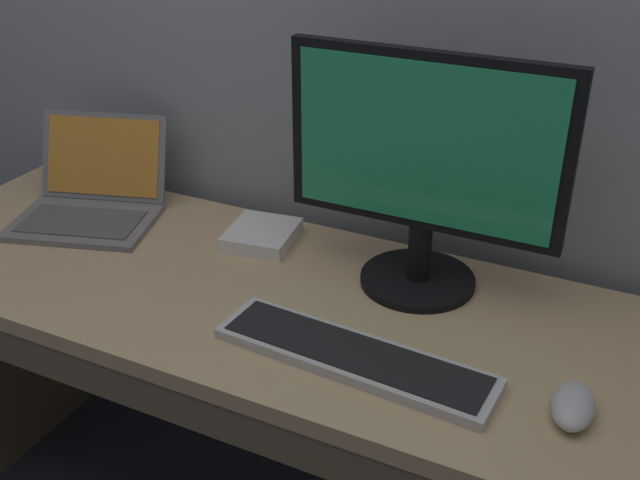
# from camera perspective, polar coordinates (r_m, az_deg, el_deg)

# --- Properties ---
(desk) EXTENTS (1.77, 0.60, 0.76)m
(desk) POSITION_cam_1_polar(r_m,az_deg,el_deg) (1.59, -3.30, -10.74)
(desk) COLOR tan
(desk) RESTS_ON ground
(laptop_space_gray) EXTENTS (0.39, 0.38, 0.21)m
(laptop_space_gray) POSITION_cam_1_polar(r_m,az_deg,el_deg) (1.83, -17.05, 3.11)
(laptop_space_gray) COLOR slate
(laptop_space_gray) RESTS_ON desk
(external_monitor) EXTENTS (0.53, 0.23, 0.47)m
(external_monitor) POSITION_cam_1_polar(r_m,az_deg,el_deg) (1.39, 7.91, 5.39)
(external_monitor) COLOR black
(external_monitor) RESTS_ON desk
(wired_keyboard) EXTENTS (0.50, 0.15, 0.02)m
(wired_keyboard) POSITION_cam_1_polar(r_m,az_deg,el_deg) (1.29, 2.61, -8.88)
(wired_keyboard) COLOR #BCBCC1
(wired_keyboard) RESTS_ON desk
(computer_mouse) EXTENTS (0.07, 0.12, 0.04)m
(computer_mouse) POSITION_cam_1_polar(r_m,az_deg,el_deg) (1.23, 18.71, -11.87)
(computer_mouse) COLOR #B7B7BC
(computer_mouse) RESTS_ON desk
(external_drive_box) EXTENTS (0.16, 0.17, 0.03)m
(external_drive_box) POSITION_cam_1_polar(r_m,az_deg,el_deg) (1.65, -4.45, 0.39)
(external_drive_box) COLOR silver
(external_drive_box) RESTS_ON desk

